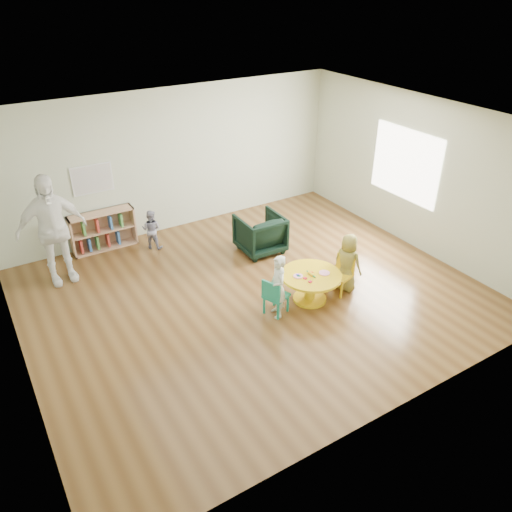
{
  "coord_description": "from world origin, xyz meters",
  "views": [
    {
      "loc": [
        -3.51,
        -5.81,
        4.64
      ],
      "look_at": [
        -0.14,
        -0.3,
        0.92
      ],
      "focal_mm": 35.0,
      "sensor_mm": 36.0,
      "label": 1
    }
  ],
  "objects_px": {
    "child_left": "(278,287)",
    "adult_caretaker": "(52,230)",
    "activity_table": "(311,282)",
    "kid_chair_right": "(342,273)",
    "armchair": "(260,233)",
    "child_right": "(347,263)",
    "toddler": "(151,229)",
    "bookshelf": "(102,230)",
    "kid_chair_left": "(274,296)"
  },
  "relations": [
    {
      "from": "kid_chair_right",
      "to": "toddler",
      "type": "distance_m",
      "value": 3.68
    },
    {
      "from": "child_right",
      "to": "toddler",
      "type": "xyz_separation_m",
      "value": [
        -2.21,
        3.02,
        -0.12
      ]
    },
    {
      "from": "kid_chair_right",
      "to": "child_right",
      "type": "relative_size",
      "value": 0.63
    },
    {
      "from": "armchair",
      "to": "child_left",
      "type": "relative_size",
      "value": 0.78
    },
    {
      "from": "kid_chair_right",
      "to": "toddler",
      "type": "relative_size",
      "value": 0.82
    },
    {
      "from": "kid_chair_right",
      "to": "armchair",
      "type": "xyz_separation_m",
      "value": [
        -0.42,
        1.85,
        0.03
      ]
    },
    {
      "from": "activity_table",
      "to": "adult_caretaker",
      "type": "height_order",
      "value": "adult_caretaker"
    },
    {
      "from": "bookshelf",
      "to": "child_right",
      "type": "height_order",
      "value": "child_right"
    },
    {
      "from": "child_left",
      "to": "adult_caretaker",
      "type": "bearing_deg",
      "value": -121.54
    },
    {
      "from": "child_right",
      "to": "bookshelf",
      "type": "bearing_deg",
      "value": 21.05
    },
    {
      "from": "kid_chair_right",
      "to": "toddler",
      "type": "xyz_separation_m",
      "value": [
        -2.1,
        3.03,
        0.05
      ]
    },
    {
      "from": "armchair",
      "to": "child_left",
      "type": "bearing_deg",
      "value": 66.69
    },
    {
      "from": "kid_chair_left",
      "to": "bookshelf",
      "type": "relative_size",
      "value": 0.51
    },
    {
      "from": "activity_table",
      "to": "kid_chair_right",
      "type": "xyz_separation_m",
      "value": [
        0.59,
        -0.05,
        0.0
      ]
    },
    {
      "from": "armchair",
      "to": "child_right",
      "type": "xyz_separation_m",
      "value": [
        0.52,
        -1.85,
        0.14
      ]
    },
    {
      "from": "child_left",
      "to": "toddler",
      "type": "distance_m",
      "value": 3.15
    },
    {
      "from": "bookshelf",
      "to": "child_right",
      "type": "bearing_deg",
      "value": -49.39
    },
    {
      "from": "bookshelf",
      "to": "toddler",
      "type": "xyz_separation_m",
      "value": [
        0.8,
        -0.48,
        0.02
      ]
    },
    {
      "from": "activity_table",
      "to": "child_left",
      "type": "bearing_deg",
      "value": -175.16
    },
    {
      "from": "kid_chair_left",
      "to": "toddler",
      "type": "bearing_deg",
      "value": 174.0
    },
    {
      "from": "kid_chair_left",
      "to": "kid_chair_right",
      "type": "bearing_deg",
      "value": 67.14
    },
    {
      "from": "toddler",
      "to": "activity_table",
      "type": "bearing_deg",
      "value": 158.37
    },
    {
      "from": "armchair",
      "to": "child_right",
      "type": "height_order",
      "value": "child_right"
    },
    {
      "from": "child_left",
      "to": "toddler",
      "type": "relative_size",
      "value": 1.33
    },
    {
      "from": "activity_table",
      "to": "adult_caretaker",
      "type": "distance_m",
      "value": 4.28
    },
    {
      "from": "child_left",
      "to": "adult_caretaker",
      "type": "height_order",
      "value": "adult_caretaker"
    },
    {
      "from": "armchair",
      "to": "toddler",
      "type": "xyz_separation_m",
      "value": [
        -1.68,
        1.18,
        0.02
      ]
    },
    {
      "from": "kid_chair_left",
      "to": "activity_table",
      "type": "bearing_deg",
      "value": 69.81
    },
    {
      "from": "activity_table",
      "to": "armchair",
      "type": "relative_size",
      "value": 1.2
    },
    {
      "from": "kid_chair_left",
      "to": "child_left",
      "type": "xyz_separation_m",
      "value": [
        0.03,
        -0.04,
        0.18
      ]
    },
    {
      "from": "kid_chair_right",
      "to": "adult_caretaker",
      "type": "relative_size",
      "value": 0.33
    },
    {
      "from": "kid_chair_right",
      "to": "bookshelf",
      "type": "relative_size",
      "value": 0.52
    },
    {
      "from": "activity_table",
      "to": "bookshelf",
      "type": "distance_m",
      "value": 4.16
    },
    {
      "from": "child_left",
      "to": "adult_caretaker",
      "type": "distance_m",
      "value": 3.81
    },
    {
      "from": "child_left",
      "to": "child_right",
      "type": "xyz_separation_m",
      "value": [
        1.37,
        0.01,
        -0.01
      ]
    },
    {
      "from": "bookshelf",
      "to": "toddler",
      "type": "bearing_deg",
      "value": -31.05
    },
    {
      "from": "kid_chair_right",
      "to": "bookshelf",
      "type": "height_order",
      "value": "bookshelf"
    },
    {
      "from": "armchair",
      "to": "adult_caretaker",
      "type": "distance_m",
      "value": 3.6
    },
    {
      "from": "armchair",
      "to": "adult_caretaker",
      "type": "xyz_separation_m",
      "value": [
        -3.44,
        0.9,
        0.59
      ]
    },
    {
      "from": "child_left",
      "to": "toddler",
      "type": "xyz_separation_m",
      "value": [
        -0.84,
        3.04,
        -0.13
      ]
    },
    {
      "from": "adult_caretaker",
      "to": "armchair",
      "type": "bearing_deg",
      "value": -17.88
    },
    {
      "from": "activity_table",
      "to": "armchair",
      "type": "xyz_separation_m",
      "value": [
        0.18,
        1.8,
        0.03
      ]
    },
    {
      "from": "toddler",
      "to": "child_right",
      "type": "bearing_deg",
      "value": 167.63
    },
    {
      "from": "kid_chair_right",
      "to": "child_left",
      "type": "bearing_deg",
      "value": 73.91
    },
    {
      "from": "child_left",
      "to": "toddler",
      "type": "height_order",
      "value": "child_left"
    },
    {
      "from": "kid_chair_left",
      "to": "child_right",
      "type": "distance_m",
      "value": 1.4
    },
    {
      "from": "armchair",
      "to": "bookshelf",
      "type": "bearing_deg",
      "value": -32.6
    },
    {
      "from": "child_left",
      "to": "activity_table",
      "type": "bearing_deg",
      "value": 110.1
    },
    {
      "from": "kid_chair_right",
      "to": "child_right",
      "type": "xyz_separation_m",
      "value": [
        0.11,
        0.0,
        0.16
      ]
    },
    {
      "from": "activity_table",
      "to": "armchair",
      "type": "height_order",
      "value": "armchair"
    }
  ]
}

